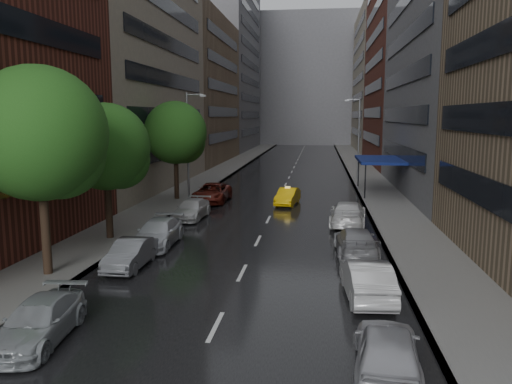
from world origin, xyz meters
TOP-DOWN VIEW (x-y plane):
  - road at (0.00, 50.00)m, footprint 14.00×140.00m
  - sidewalk_left at (-9.00, 50.00)m, footprint 4.00×140.00m
  - sidewalk_right at (9.00, 50.00)m, footprint 4.00×140.00m
  - buildings_left at (-15.00, 58.79)m, footprint 8.00×108.00m
  - buildings_right at (15.00, 56.70)m, footprint 8.05×109.10m
  - building_far at (0.00, 118.00)m, footprint 40.00×14.00m
  - tree_near at (-8.60, 8.38)m, footprint 5.87×5.87m
  - tree_mid at (-8.60, 15.16)m, footprint 4.97×4.97m
  - tree_far at (-8.60, 29.05)m, footprint 5.28×5.28m
  - taxi at (0.95, 28.10)m, footprint 2.00×4.27m
  - parked_cars_left at (-5.40, 17.93)m, footprint 2.63×31.48m
  - parked_cars_right at (5.40, 12.27)m, footprint 2.74×24.63m
  - street_lamp_left at (-7.72, 30.00)m, footprint 1.74×0.22m
  - street_lamp_right at (7.72, 45.00)m, footprint 1.74×0.22m
  - awning at (8.98, 35.00)m, footprint 4.00×8.00m

SIDE VIEW (x-z plane):
  - road at x=0.00m, z-range 0.00..0.01m
  - sidewalk_left at x=-9.00m, z-range 0.00..0.15m
  - sidewalk_right at x=9.00m, z-range 0.00..0.15m
  - taxi at x=0.95m, z-range 0.00..1.35m
  - parked_cars_left at x=-5.40m, z-range -0.06..1.50m
  - parked_cars_right at x=5.40m, z-range -0.03..1.57m
  - awning at x=8.98m, z-range 1.57..4.70m
  - street_lamp_left at x=-7.72m, z-range 0.39..9.39m
  - street_lamp_right at x=7.72m, z-range 0.39..9.39m
  - tree_mid at x=-8.60m, z-range 1.46..9.39m
  - tree_far at x=-8.60m, z-range 1.55..9.97m
  - tree_near at x=-8.60m, z-range 1.73..11.09m
  - buildings_right at x=15.00m, z-range -2.97..33.03m
  - buildings_left at x=-15.00m, z-range -3.01..34.99m
  - building_far at x=0.00m, z-range 0.00..32.00m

